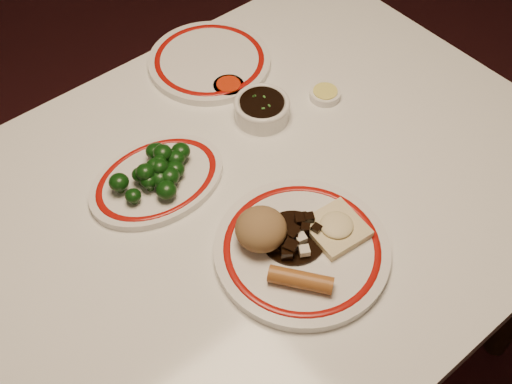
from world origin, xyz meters
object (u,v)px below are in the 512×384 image
object	(u,v)px
fried_wonton	(336,227)
stirfry_heap	(293,237)
rice_mound	(261,229)
soy_bowl	(262,110)
main_plate	(302,250)
dining_table	(255,220)
broccoli_pile	(158,169)
spring_roll	(301,280)
broccoli_plate	(157,180)

from	to	relation	value
fried_wonton	stirfry_heap	world-z (taller)	stirfry_heap
rice_mound	soy_bowl	size ratio (longest dim) A/B	0.79
main_plate	fried_wonton	size ratio (longest dim) A/B	3.31
dining_table	main_plate	world-z (taller)	main_plate
main_plate	broccoli_pile	size ratio (longest dim) A/B	2.01
fried_wonton	stirfry_heap	xyz separation A→B (m)	(-0.07, 0.03, -0.00)
spring_roll	soy_bowl	bearing A→B (deg)	22.02
fried_wonton	rice_mound	bearing A→B (deg)	148.22
broccoli_plate	broccoli_pile	distance (m)	0.03
rice_mound	broccoli_plate	bearing A→B (deg)	104.19
stirfry_heap	broccoli_pile	xyz separation A→B (m)	(-0.09, 0.26, 0.01)
main_plate	stirfry_heap	world-z (taller)	stirfry_heap
soy_bowl	broccoli_pile	bearing A→B (deg)	-177.12
spring_roll	stirfry_heap	world-z (taller)	same
dining_table	soy_bowl	bearing A→B (deg)	46.16
dining_table	stirfry_heap	bearing A→B (deg)	-102.36
rice_mound	soy_bowl	world-z (taller)	rice_mound
fried_wonton	broccoli_pile	distance (m)	0.33
stirfry_heap	main_plate	bearing A→B (deg)	-82.95
main_plate	stirfry_heap	distance (m)	0.03
dining_table	broccoli_pile	world-z (taller)	broccoli_pile
rice_mound	spring_roll	size ratio (longest dim) A/B	0.83
stirfry_heap	broccoli_pile	distance (m)	0.27
stirfry_heap	soy_bowl	world-z (taller)	stirfry_heap
rice_mound	spring_roll	world-z (taller)	rice_mound
rice_mound	broccoli_pile	distance (m)	0.23
main_plate	rice_mound	world-z (taller)	rice_mound
rice_mound	broccoli_pile	xyz separation A→B (m)	(-0.05, 0.22, -0.01)
broccoli_pile	main_plate	bearing A→B (deg)	-71.07
spring_roll	stirfry_heap	xyz separation A→B (m)	(0.05, 0.07, -0.00)
main_plate	broccoli_plate	world-z (taller)	main_plate
broccoli_plate	spring_roll	bearing A→B (deg)	-81.40
spring_roll	broccoli_pile	size ratio (longest dim) A/B	0.64
rice_mound	stirfry_heap	bearing A→B (deg)	-40.42
dining_table	stirfry_heap	world-z (taller)	stirfry_heap
spring_roll	rice_mound	bearing A→B (deg)	49.54
main_plate	broccoli_pile	distance (m)	0.30
broccoli_pile	soy_bowl	world-z (taller)	broccoli_pile
broccoli_plate	broccoli_pile	bearing A→B (deg)	-36.04
stirfry_heap	broccoli_pile	world-z (taller)	broccoli_pile
fried_wonton	soy_bowl	world-z (taller)	fried_wonton
dining_table	spring_roll	world-z (taller)	spring_roll
stirfry_heap	broccoli_plate	bearing A→B (deg)	110.54
broccoli_plate	soy_bowl	size ratio (longest dim) A/B	2.46
rice_mound	stirfry_heap	distance (m)	0.06
broccoli_plate	rice_mound	bearing A→B (deg)	-75.81
dining_table	broccoli_pile	bearing A→B (deg)	134.69
main_plate	soy_bowl	world-z (taller)	soy_bowl
dining_table	main_plate	bearing A→B (deg)	-99.77
spring_roll	broccoli_pile	distance (m)	0.33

